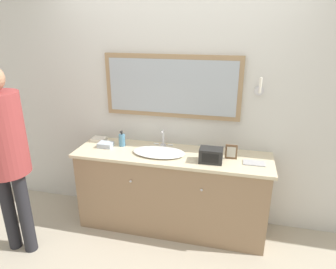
{
  "coord_description": "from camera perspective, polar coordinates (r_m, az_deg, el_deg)",
  "views": [
    {
      "loc": [
        0.6,
        -2.37,
        2.05
      ],
      "look_at": [
        -0.04,
        0.27,
        1.05
      ],
      "focal_mm": 32.0,
      "sensor_mm": 36.0,
      "label": 1
    }
  ],
  "objects": [
    {
      "name": "metal_tray",
      "position": [
        2.87,
        16.08,
        -5.25
      ],
      "size": [
        0.2,
        0.11,
        0.01
      ],
      "color": "#ADADB2",
      "rests_on": "vanity_counter"
    },
    {
      "name": "appliance_box",
      "position": [
        2.8,
        8.19,
        -3.93
      ],
      "size": [
        0.21,
        0.14,
        0.13
      ],
      "color": "black",
      "rests_on": "vanity_counter"
    },
    {
      "name": "person",
      "position": [
        2.91,
        -28.95,
        -1.53
      ],
      "size": [
        0.39,
        0.39,
        1.76
      ],
      "color": "#232328",
      "rests_on": "ground_plane"
    },
    {
      "name": "wall_back",
      "position": [
        3.1,
        1.95,
        5.9
      ],
      "size": [
        8.0,
        0.18,
        2.55
      ],
      "color": "silver",
      "rests_on": "ground_plane"
    },
    {
      "name": "picture_frame",
      "position": [
        2.89,
        11.95,
        -3.25
      ],
      "size": [
        0.11,
        0.01,
        0.14
      ],
      "color": "brown",
      "rests_on": "vanity_counter"
    },
    {
      "name": "hand_towel_far_corner",
      "position": [
        3.18,
        -11.81,
        -1.93
      ],
      "size": [
        0.15,
        0.11,
        0.05
      ],
      "color": "#A8B7C6",
      "rests_on": "vanity_counter"
    },
    {
      "name": "soap_bottle",
      "position": [
        3.17,
        -8.75,
        -1.02
      ],
      "size": [
        0.07,
        0.07,
        0.17
      ],
      "color": "teal",
      "rests_on": "vanity_counter"
    },
    {
      "name": "vanity_counter",
      "position": [
        3.16,
        0.66,
        -10.68
      ],
      "size": [
        1.95,
        0.55,
        0.85
      ],
      "color": "#937556",
      "rests_on": "ground_plane"
    },
    {
      "name": "ground_plane",
      "position": [
        3.19,
        -0.54,
        -19.7
      ],
      "size": [
        14.0,
        14.0,
        0.0
      ],
      "primitive_type": "plane",
      "color": "#B2A893"
    },
    {
      "name": "sink_basin",
      "position": [
        2.97,
        -1.72,
        -3.28
      ],
      "size": [
        0.52,
        0.36,
        0.19
      ],
      "color": "white",
      "rests_on": "vanity_counter"
    },
    {
      "name": "hand_towel_near_sink",
      "position": [
        3.37,
        -13.01,
        -0.89
      ],
      "size": [
        0.15,
        0.12,
        0.04
      ],
      "color": "silver",
      "rests_on": "vanity_counter"
    }
  ]
}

